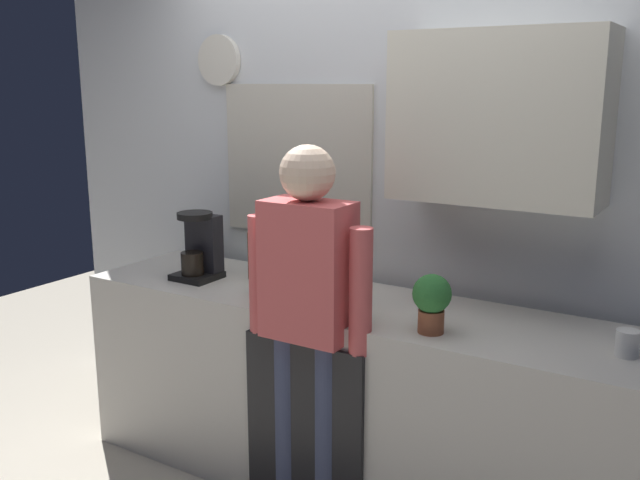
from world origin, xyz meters
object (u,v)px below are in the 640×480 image
potted_plant (432,300)px  bottle_olive_oil (209,239)px  bottle_amber_beer (254,256)px  bottle_red_vinegar (316,283)px  cup_white_mug (627,343)px  dish_soap (277,281)px  coffee_maker (200,249)px  person_at_sink (308,307)px  cup_yellow_cup (330,293)px  bottle_clear_soda (283,253)px  bottle_green_wine (352,282)px  cup_terracotta_mug (259,285)px

potted_plant → bottle_olive_oil: bearing=164.8°
bottle_amber_beer → bottle_red_vinegar: size_ratio=1.05×
bottle_olive_oil → cup_white_mug: bottle_olive_oil is taller
bottle_amber_beer → dish_soap: (0.28, -0.21, -0.04)m
coffee_maker → bottle_olive_oil: coffee_maker is taller
dish_soap → cup_white_mug: bearing=3.8°
coffee_maker → person_at_sink: bearing=-17.6°
coffee_maker → bottle_red_vinegar: 0.75m
coffee_maker → cup_white_mug: bearing=0.4°
cup_yellow_cup → bottle_amber_beer: bearing=165.3°
coffee_maker → potted_plant: coffee_maker is taller
potted_plant → bottle_clear_soda: bearing=162.3°
cup_yellow_cup → person_at_sink: size_ratio=0.05×
bottle_green_wine → cup_white_mug: bottle_green_wine is taller
cup_terracotta_mug → dish_soap: 0.10m
cup_terracotta_mug → potted_plant: potted_plant is taller
cup_white_mug → person_at_sink: bearing=-167.2°
bottle_red_vinegar → potted_plant: size_ratio=0.96×
cup_white_mug → potted_plant: size_ratio=0.41×
coffee_maker → bottle_green_wine: size_ratio=1.10×
coffee_maker → bottle_clear_soda: bearing=21.8°
dish_soap → potted_plant: bearing=-3.4°
bottle_clear_soda → cup_terracotta_mug: bearing=-83.5°
cup_yellow_cup → person_at_sink: person_at_sink is taller
bottle_clear_soda → person_at_sink: size_ratio=0.17×
bottle_olive_oil → cup_terracotta_mug: 0.68m
cup_white_mug → dish_soap: dish_soap is taller
bottle_clear_soda → cup_white_mug: size_ratio=2.95×
bottle_red_vinegar → dish_soap: 0.23m
bottle_amber_beer → coffee_maker: bearing=-151.8°
bottle_olive_oil → bottle_amber_beer: bottle_olive_oil is taller
coffee_maker → cup_white_mug: size_ratio=3.47×
bottle_olive_oil → cup_yellow_cup: size_ratio=2.94×
bottle_green_wine → bottle_clear_soda: (-0.53, 0.28, -0.01)m
coffee_maker → bottle_amber_beer: coffee_maker is taller
bottle_olive_oil → bottle_red_vinegar: (0.90, -0.37, -0.02)m
potted_plant → cup_white_mug: bearing=11.6°
bottle_clear_soda → bottle_green_wine: bearing=-28.0°
bottle_amber_beer → potted_plant: (1.03, -0.25, 0.02)m
cup_yellow_cup → cup_terracotta_mug: bearing=-167.8°
bottle_amber_beer → cup_white_mug: bearing=-3.7°
person_at_sink → bottle_amber_beer: bearing=142.3°
bottle_clear_soda → bottle_red_vinegar: size_ratio=1.27×
bottle_amber_beer → person_at_sink: (0.55, -0.37, -0.06)m
coffee_maker → potted_plant: (1.27, -0.12, -0.01)m
bottle_amber_beer → potted_plant: 1.06m
bottle_clear_soda → cup_white_mug: (1.56, -0.14, -0.09)m
coffee_maker → potted_plant: size_ratio=1.43×
person_at_sink → bottle_olive_oil: bearing=148.1°
bottle_amber_beer → bottle_clear_soda: size_ratio=0.82×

